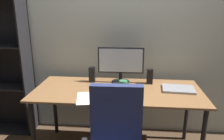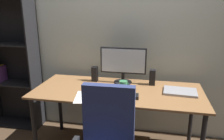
{
  "view_description": "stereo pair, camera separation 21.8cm",
  "coord_description": "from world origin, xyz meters",
  "px_view_note": "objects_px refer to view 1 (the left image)",
  "views": [
    {
      "loc": [
        0.14,
        -2.13,
        1.57
      ],
      "look_at": [
        -0.05,
        -0.04,
        0.96
      ],
      "focal_mm": 35.36,
      "sensor_mm": 36.0,
      "label": 1
    },
    {
      "loc": [
        0.36,
        -2.09,
        1.57
      ],
      "look_at": [
        -0.05,
        -0.04,
        0.96
      ],
      "focal_mm": 35.36,
      "sensor_mm": 36.0,
      "label": 2
    }
  ],
  "objects_px": {
    "laptop": "(178,89)",
    "speaker_left": "(92,75)",
    "keyboard": "(113,95)",
    "speaker_right": "(150,76)",
    "coffee_mug": "(123,86)",
    "bookshelf": "(1,67)",
    "mouse": "(137,95)",
    "desk": "(117,96)",
    "monitor": "(121,63)"
  },
  "relations": [
    {
      "from": "keyboard",
      "to": "mouse",
      "type": "relative_size",
      "value": 3.02
    },
    {
      "from": "mouse",
      "to": "coffee_mug",
      "type": "height_order",
      "value": "coffee_mug"
    },
    {
      "from": "desk",
      "to": "coffee_mug",
      "type": "relative_size",
      "value": 15.72
    },
    {
      "from": "desk",
      "to": "speaker_right",
      "type": "relative_size",
      "value": 10.15
    },
    {
      "from": "bookshelf",
      "to": "speaker_left",
      "type": "bearing_deg",
      "value": -7.2
    },
    {
      "from": "coffee_mug",
      "to": "speaker_left",
      "type": "distance_m",
      "value": 0.44
    },
    {
      "from": "speaker_right",
      "to": "desk",
      "type": "bearing_deg",
      "value": -147.15
    },
    {
      "from": "monitor",
      "to": "speaker_right",
      "type": "xyz_separation_m",
      "value": [
        0.32,
        -0.01,
        -0.14
      ]
    },
    {
      "from": "speaker_right",
      "to": "keyboard",
      "type": "bearing_deg",
      "value": -133.09
    },
    {
      "from": "mouse",
      "to": "coffee_mug",
      "type": "xyz_separation_m",
      "value": [
        -0.14,
        0.15,
        0.04
      ]
    },
    {
      "from": "laptop",
      "to": "speaker_right",
      "type": "xyz_separation_m",
      "value": [
        -0.28,
        0.17,
        0.07
      ]
    },
    {
      "from": "laptop",
      "to": "bookshelf",
      "type": "bearing_deg",
      "value": 175.4
    },
    {
      "from": "monitor",
      "to": "bookshelf",
      "type": "bearing_deg",
      "value": 174.65
    },
    {
      "from": "mouse",
      "to": "monitor",
      "type": "bearing_deg",
      "value": 108.79
    },
    {
      "from": "laptop",
      "to": "speaker_left",
      "type": "bearing_deg",
      "value": 173.5
    },
    {
      "from": "monitor",
      "to": "keyboard",
      "type": "height_order",
      "value": "monitor"
    },
    {
      "from": "monitor",
      "to": "coffee_mug",
      "type": "height_order",
      "value": "monitor"
    },
    {
      "from": "coffee_mug",
      "to": "speaker_right",
      "type": "bearing_deg",
      "value": 41.6
    },
    {
      "from": "desk",
      "to": "keyboard",
      "type": "xyz_separation_m",
      "value": [
        -0.03,
        -0.18,
        0.09
      ]
    },
    {
      "from": "coffee_mug",
      "to": "bookshelf",
      "type": "relative_size",
      "value": 0.06
    },
    {
      "from": "mouse",
      "to": "keyboard",
      "type": "bearing_deg",
      "value": 175.35
    },
    {
      "from": "monitor",
      "to": "speaker_left",
      "type": "distance_m",
      "value": 0.35
    },
    {
      "from": "keyboard",
      "to": "speaker_left",
      "type": "bearing_deg",
      "value": 124.78
    },
    {
      "from": "speaker_right",
      "to": "bookshelf",
      "type": "bearing_deg",
      "value": 175.35
    },
    {
      "from": "laptop",
      "to": "bookshelf",
      "type": "relative_size",
      "value": 0.19
    },
    {
      "from": "desk",
      "to": "keyboard",
      "type": "bearing_deg",
      "value": -100.01
    },
    {
      "from": "coffee_mug",
      "to": "speaker_left",
      "type": "relative_size",
      "value": 0.65
    },
    {
      "from": "keyboard",
      "to": "speaker_right",
      "type": "height_order",
      "value": "speaker_right"
    },
    {
      "from": "desk",
      "to": "speaker_right",
      "type": "xyz_separation_m",
      "value": [
        0.34,
        0.22,
        0.16
      ]
    },
    {
      "from": "keyboard",
      "to": "coffee_mug",
      "type": "relative_size",
      "value": 2.64
    },
    {
      "from": "keyboard",
      "to": "coffee_mug",
      "type": "bearing_deg",
      "value": 58.74
    },
    {
      "from": "bookshelf",
      "to": "laptop",
      "type": "bearing_deg",
      "value": -8.72
    },
    {
      "from": "mouse",
      "to": "speaker_right",
      "type": "relative_size",
      "value": 0.56
    },
    {
      "from": "monitor",
      "to": "laptop",
      "type": "bearing_deg",
      "value": -16.75
    },
    {
      "from": "monitor",
      "to": "bookshelf",
      "type": "height_order",
      "value": "bookshelf"
    },
    {
      "from": "coffee_mug",
      "to": "speaker_right",
      "type": "xyz_separation_m",
      "value": [
        0.28,
        0.25,
        0.03
      ]
    },
    {
      "from": "speaker_right",
      "to": "coffee_mug",
      "type": "bearing_deg",
      "value": -138.4
    },
    {
      "from": "monitor",
      "to": "mouse",
      "type": "distance_m",
      "value": 0.49
    },
    {
      "from": "monitor",
      "to": "speaker_left",
      "type": "xyz_separation_m",
      "value": [
        -0.32,
        -0.01,
        -0.14
      ]
    },
    {
      "from": "keyboard",
      "to": "bookshelf",
      "type": "relative_size",
      "value": 0.17
    },
    {
      "from": "monitor",
      "to": "keyboard",
      "type": "relative_size",
      "value": 1.74
    },
    {
      "from": "bookshelf",
      "to": "monitor",
      "type": "bearing_deg",
      "value": -5.35
    },
    {
      "from": "mouse",
      "to": "speaker_left",
      "type": "distance_m",
      "value": 0.64
    },
    {
      "from": "laptop",
      "to": "mouse",
      "type": "bearing_deg",
      "value": -148.27
    },
    {
      "from": "desk",
      "to": "mouse",
      "type": "distance_m",
      "value": 0.28
    },
    {
      "from": "desk",
      "to": "speaker_left",
      "type": "height_order",
      "value": "speaker_left"
    },
    {
      "from": "monitor",
      "to": "keyboard",
      "type": "bearing_deg",
      "value": -96.97
    },
    {
      "from": "keyboard",
      "to": "speaker_right",
      "type": "distance_m",
      "value": 0.55
    },
    {
      "from": "keyboard",
      "to": "speaker_left",
      "type": "xyz_separation_m",
      "value": [
        -0.27,
        0.4,
        0.08
      ]
    },
    {
      "from": "mouse",
      "to": "laptop",
      "type": "relative_size",
      "value": 0.3
    }
  ]
}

